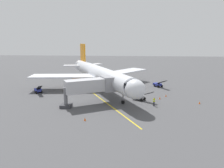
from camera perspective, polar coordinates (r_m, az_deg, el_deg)
name	(u,v)px	position (r m, az deg, el deg)	size (l,w,h in m)	color
ground_plane	(106,87)	(54.89, -1.79, -0.86)	(220.00, 220.00, 0.00)	#4C4C4F
apron_lead_in_line	(96,95)	(46.86, -4.57, -3.22)	(0.24, 40.00, 0.01)	yellow
airplane	(99,74)	(52.04, -3.69, 2.88)	(31.16, 36.98, 11.50)	silver
jet_bridge	(94,86)	(39.90, -5.32, -0.46)	(10.90, 7.52, 5.40)	#B7B7BC
ground_crew_marshaller	(154,102)	(39.85, 11.96, -4.98)	(0.46, 0.37, 1.71)	#23232D
ground_crew_wing_walker	(73,82)	(58.48, -10.98, 0.64)	(0.47, 0.44, 1.71)	#23232D
belt_loader_near_nose	(38,90)	(52.05, -20.40, -1.58)	(3.62, 4.43, 2.32)	#2D3899
belt_loader_portside	(139,97)	(43.26, 7.88, -3.67)	(4.46, 3.56, 2.32)	#9E9EA3
belt_loader_starboard_side	(158,84)	(56.42, 13.07, -0.07)	(3.35, 4.55, 2.32)	#2D3899
safety_cone_nose_left	(166,95)	(47.18, 15.20, -3.18)	(0.32, 0.32, 0.55)	#F2590F
safety_cone_nose_right	(85,119)	(32.64, -7.77, -9.93)	(0.32, 0.32, 0.55)	#F2590F
safety_cone_wing_port	(160,98)	(44.81, 13.54, -3.92)	(0.32, 0.32, 0.55)	#F2590F
safety_cone_wing_starboard	(200,103)	(44.16, 23.82, -4.90)	(0.32, 0.32, 0.55)	#F2590F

